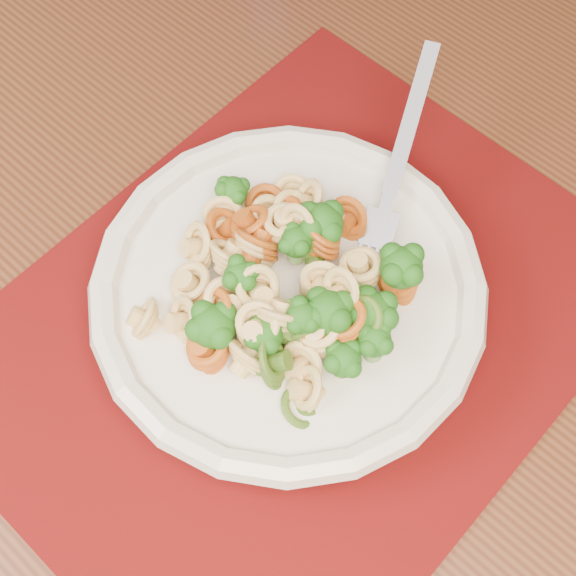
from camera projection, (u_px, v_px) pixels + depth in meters
dining_table at (287, 265)px, 0.71m from camera, size 1.42×1.07×0.76m
placemat at (296, 324)px, 0.55m from camera, size 0.50×0.42×0.00m
pasta_bowl at (288, 295)px, 0.53m from camera, size 0.26×0.26×0.05m
pasta_broccoli_heap at (288, 284)px, 0.51m from camera, size 0.22×0.22×0.06m
fork at (379, 229)px, 0.53m from camera, size 0.16×0.13×0.08m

